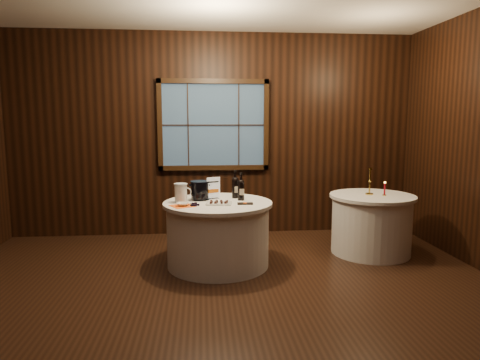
{
  "coord_description": "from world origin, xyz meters",
  "views": [
    {
      "loc": [
        -0.18,
        -3.93,
        1.72
      ],
      "look_at": [
        0.25,
        0.9,
        1.04
      ],
      "focal_mm": 32.0,
      "sensor_mm": 36.0,
      "label": 1
    }
  ],
  "objects": [
    {
      "name": "side_table",
      "position": [
        2.0,
        1.3,
        0.39
      ],
      "size": [
        1.08,
        1.08,
        0.77
      ],
      "color": "silver",
      "rests_on": "ground"
    },
    {
      "name": "back_wall",
      "position": [
        0.0,
        2.48,
        1.54
      ],
      "size": [
        6.0,
        0.1,
        3.0
      ],
      "color": "black",
      "rests_on": "ground"
    },
    {
      "name": "glass_pitcher",
      "position": [
        -0.43,
        1.01,
        0.88
      ],
      "size": [
        0.21,
        0.16,
        0.22
      ],
      "rotation": [
        0.0,
        0.0,
        0.3
      ],
      "color": "silver",
      "rests_on": "main_table"
    },
    {
      "name": "port_bottle_left",
      "position": [
        0.23,
        1.24,
        0.92
      ],
      "size": [
        0.08,
        0.1,
        0.34
      ],
      "rotation": [
        0.0,
        0.0,
        0.4
      ],
      "color": "black",
      "rests_on": "main_table"
    },
    {
      "name": "ice_bucket",
      "position": [
        -0.21,
        1.14,
        0.89
      ],
      "size": [
        0.23,
        0.23,
        0.23
      ],
      "color": "black",
      "rests_on": "main_table"
    },
    {
      "name": "grape_bunch",
      "position": [
        -0.27,
        0.76,
        0.79
      ],
      "size": [
        0.17,
        0.09,
        0.04
      ],
      "rotation": [
        0.0,
        0.0,
        0.25
      ],
      "color": "black",
      "rests_on": "main_table"
    },
    {
      "name": "orange_napkin",
      "position": [
        -0.4,
        0.79,
        0.77
      ],
      "size": [
        0.31,
        0.31,
        0.0
      ],
      "primitive_type": "cube",
      "rotation": [
        0.0,
        0.0,
        0.48
      ],
      "color": "#FF5E15",
      "rests_on": "main_table"
    },
    {
      "name": "brass_candlestick",
      "position": [
        1.96,
        1.32,
        0.9
      ],
      "size": [
        0.1,
        0.1,
        0.35
      ],
      "color": "gold",
      "rests_on": "side_table"
    },
    {
      "name": "ground",
      "position": [
        0.0,
        0.0,
        0.0
      ],
      "size": [
        6.0,
        6.0,
        0.0
      ],
      "primitive_type": "plane",
      "color": "black",
      "rests_on": "ground"
    },
    {
      "name": "red_candle",
      "position": [
        2.13,
        1.23,
        0.84
      ],
      "size": [
        0.05,
        0.05,
        0.18
      ],
      "color": "gold",
      "rests_on": "side_table"
    },
    {
      "name": "cracker_bowl",
      "position": [
        -0.4,
        0.79,
        0.79
      ],
      "size": [
        0.16,
        0.16,
        0.03
      ],
      "primitive_type": "imported",
      "rotation": [
        0.0,
        0.0,
        -0.2
      ],
      "color": "silver",
      "rests_on": "orange_napkin"
    },
    {
      "name": "chocolate_plate",
      "position": [
        0.01,
        0.85,
        0.79
      ],
      "size": [
        0.31,
        0.23,
        0.04
      ],
      "rotation": [
        0.0,
        0.0,
        -0.13
      ],
      "color": "silver",
      "rests_on": "main_table"
    },
    {
      "name": "chocolate_box",
      "position": [
        0.31,
        0.84,
        0.78
      ],
      "size": [
        0.18,
        0.1,
        0.01
      ],
      "primitive_type": "cube",
      "rotation": [
        0.0,
        0.0,
        -0.05
      ],
      "color": "black",
      "rests_on": "main_table"
    },
    {
      "name": "sign_stand",
      "position": [
        -0.05,
        1.16,
        0.87
      ],
      "size": [
        0.17,
        0.14,
        0.28
      ],
      "rotation": [
        0.0,
        0.0,
        0.42
      ],
      "color": "silver",
      "rests_on": "main_table"
    },
    {
      "name": "main_table",
      "position": [
        0.0,
        1.0,
        0.39
      ],
      "size": [
        1.28,
        1.28,
        0.77
      ],
      "color": "silver",
      "rests_on": "ground"
    },
    {
      "name": "port_bottle_right",
      "position": [
        0.28,
        1.08,
        0.91
      ],
      "size": [
        0.08,
        0.09,
        0.33
      ],
      "rotation": [
        0.0,
        0.0,
        0.18
      ],
      "color": "black",
      "rests_on": "main_table"
    }
  ]
}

